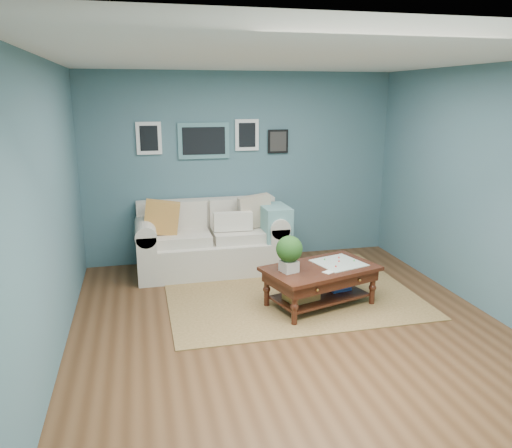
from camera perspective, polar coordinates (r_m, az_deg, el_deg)
name	(u,v)px	position (r m, az deg, el deg)	size (l,w,h in m)	color
room_shell	(291,201)	(4.93, 4.00, 2.69)	(5.00, 5.02, 2.70)	brown
area_rug	(288,291)	(6.26, 3.73, -7.70)	(2.97, 2.38, 0.01)	brown
loveseat	(217,240)	(6.93, -4.49, -1.78)	(2.06, 0.93, 1.06)	beige
coffee_table	(315,274)	(5.74, 6.78, -5.74)	(1.42, 1.06, 0.88)	#34110A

